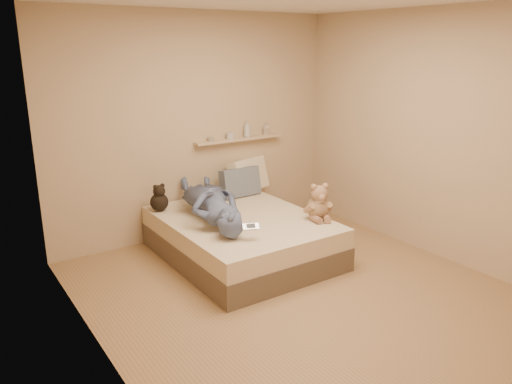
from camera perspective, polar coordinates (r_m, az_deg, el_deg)
room at (r=4.36m, az=4.80°, el=4.32°), size 3.80×3.80×3.80m
bed at (r=5.40m, az=-1.67°, el=-5.18°), size 1.50×1.90×0.45m
game_console at (r=4.66m, az=-0.60°, el=-3.97°), size 0.17×0.12×0.05m
teddy_bear at (r=5.25m, az=7.18°, el=-1.43°), size 0.31×0.32×0.40m
dark_plush at (r=5.58m, az=-11.00°, el=-0.83°), size 0.20×0.20×0.31m
pillow_cream at (r=6.25m, az=-0.90°, el=1.96°), size 0.60×0.41×0.43m
pillow_grey at (r=6.04m, az=-1.83°, el=1.14°), size 0.50×0.21×0.36m
person at (r=5.26m, az=-5.16°, el=-1.16°), size 0.88×1.57×0.36m
wall_shelf at (r=6.18m, az=-1.95°, el=6.05°), size 1.20×0.12×0.03m
shelf_bottles at (r=6.22m, az=-1.10°, el=6.97°), size 0.89×0.11×0.20m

